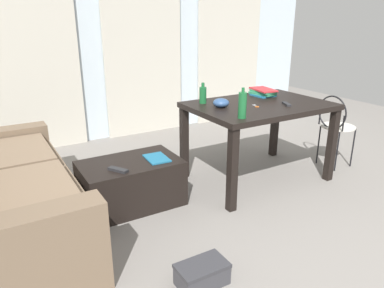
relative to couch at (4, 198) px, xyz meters
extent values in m
plane|color=gray|center=(1.96, -0.29, -0.30)|extent=(8.78, 8.78, 0.00)
cube|color=silver|center=(1.96, 1.94, 0.93)|extent=(5.54, 0.10, 2.46)
cube|color=beige|center=(0.54, 1.86, 0.73)|extent=(1.11, 0.03, 2.07)
cube|color=beige|center=(1.96, 1.86, 0.73)|extent=(1.11, 0.03, 2.07)
cube|color=beige|center=(3.38, 1.86, 0.73)|extent=(1.11, 0.03, 2.07)
cube|color=brown|center=(0.04, 0.00, -0.09)|extent=(0.90, 1.97, 0.44)
cube|color=brown|center=(0.04, -0.88, 0.21)|extent=(0.89, 0.20, 0.15)
cube|color=#7D664F|center=(0.08, 0.39, 0.18)|extent=(0.65, 0.75, 0.10)
cube|color=#7D664F|center=(0.09, -0.39, 0.18)|extent=(0.65, 0.75, 0.10)
cube|color=black|center=(0.97, -0.04, -0.10)|extent=(0.84, 0.52, 0.40)
cube|color=black|center=(2.27, -0.16, 0.45)|extent=(1.32, 0.91, 0.05)
cube|color=black|center=(1.67, -0.56, 0.06)|extent=(0.07, 0.07, 0.73)
cube|color=black|center=(2.88, -0.56, 0.06)|extent=(0.07, 0.07, 0.73)
cube|color=black|center=(1.67, 0.25, 0.06)|extent=(0.07, 0.07, 0.73)
cube|color=black|center=(2.88, 0.25, 0.06)|extent=(0.07, 0.07, 0.73)
cylinder|color=silver|center=(3.25, -0.33, 0.14)|extent=(0.36, 0.36, 0.02)
cylinder|color=black|center=(3.38, -0.46, -0.08)|extent=(0.02, 0.02, 0.44)
cylinder|color=black|center=(3.38, -0.21, -0.08)|extent=(0.02, 0.02, 0.44)
cylinder|color=black|center=(3.12, -0.46, -0.08)|extent=(0.02, 0.02, 0.44)
cylinder|color=black|center=(3.13, -0.21, -0.08)|extent=(0.02, 0.02, 0.44)
torus|color=black|center=(3.13, -0.33, 0.31)|extent=(0.02, 0.36, 0.36)
cylinder|color=black|center=(3.12, -0.49, 0.23)|extent=(0.02, 0.02, 0.16)
cylinder|color=black|center=(3.13, -0.18, 0.23)|extent=(0.02, 0.02, 0.16)
cylinder|color=#195B2D|center=(1.79, -0.50, 0.59)|extent=(0.07, 0.07, 0.21)
cylinder|color=#195B2D|center=(1.79, -0.50, 0.71)|extent=(0.02, 0.02, 0.04)
cylinder|color=#195B2D|center=(1.81, 0.13, 0.56)|extent=(0.07, 0.07, 0.15)
cylinder|color=#195B2D|center=(1.81, 0.13, 0.65)|extent=(0.03, 0.03, 0.04)
ellipsoid|color=#2D4C7A|center=(1.86, -0.10, 0.52)|extent=(0.15, 0.15, 0.08)
cube|color=#1E668C|center=(2.53, 0.09, 0.49)|extent=(0.20, 0.21, 0.02)
cube|color=#2D7F56|center=(2.53, 0.10, 0.51)|extent=(0.20, 0.28, 0.02)
cube|color=#2D7F56|center=(2.54, 0.10, 0.53)|extent=(0.16, 0.27, 0.02)
cube|color=red|center=(2.54, 0.10, 0.54)|extent=(0.21, 0.31, 0.02)
cube|color=#232326|center=(2.44, -0.34, 0.49)|extent=(0.10, 0.15, 0.02)
cube|color=#9EA0A5|center=(2.17, -0.21, 0.48)|extent=(0.02, 0.07, 0.00)
torus|color=orange|center=(2.16, -0.26, 0.48)|extent=(0.03, 0.03, 0.00)
cube|color=#9EA0A5|center=(2.17, -0.21, 0.48)|extent=(0.04, 0.07, 0.00)
torus|color=orange|center=(2.15, -0.26, 0.48)|extent=(0.03, 0.03, 0.00)
cube|color=#232326|center=(0.82, -0.18, 0.11)|extent=(0.13, 0.17, 0.02)
cube|color=#1E668C|center=(1.20, -0.10, 0.11)|extent=(0.19, 0.26, 0.01)
cube|color=#38383D|center=(0.97, -1.21, -0.24)|extent=(0.31, 0.19, 0.12)
cube|color=#313135|center=(0.97, -1.21, -0.17)|extent=(0.32, 0.19, 0.02)
camera|label=1|loc=(-0.03, -2.77, 1.27)|focal=33.99mm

